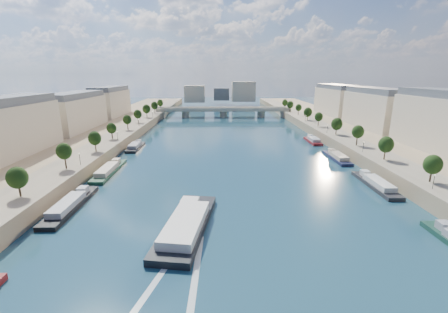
{
  "coord_description": "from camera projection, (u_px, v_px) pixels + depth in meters",
  "views": [
    {
      "loc": [
        -5.7,
        -29.22,
        35.15
      ],
      "look_at": [
        -3.05,
        79.9,
        5.0
      ],
      "focal_mm": 24.0,
      "sensor_mm": 36.0,
      "label": 1
    }
  ],
  "objects": [
    {
      "name": "ground",
      "position": [
        230.0,
        155.0,
        134.01
      ],
      "size": [
        700.0,
        700.0,
        0.0
      ],
      "primitive_type": "plane",
      "color": "#0D2C3B",
      "rests_on": "ground"
    },
    {
      "name": "quay_left",
      "position": [
        67.0,
        151.0,
        131.66
      ],
      "size": [
        44.0,
        520.0,
        5.0
      ],
      "primitive_type": "cube",
      "color": "#9E8460",
      "rests_on": "ground"
    },
    {
      "name": "quay_right",
      "position": [
        389.0,
        149.0,
        135.03
      ],
      "size": [
        44.0,
        520.0,
        5.0
      ],
      "primitive_type": "cube",
      "color": "#9E8460",
      "rests_on": "ground"
    },
    {
      "name": "pave_left",
      "position": [
        100.0,
        145.0,
        131.33
      ],
      "size": [
        14.0,
        520.0,
        0.1
      ],
      "primitive_type": "cube",
      "color": "gray",
      "rests_on": "quay_left"
    },
    {
      "name": "pave_right",
      "position": [
        357.0,
        144.0,
        134.0
      ],
      "size": [
        14.0,
        520.0,
        0.1
      ],
      "primitive_type": "cube",
      "color": "gray",
      "rests_on": "quay_right"
    },
    {
      "name": "trees_left",
      "position": [
        105.0,
        132.0,
        131.86
      ],
      "size": [
        4.8,
        268.8,
        8.26
      ],
      "color": "#382B1E",
      "rests_on": "ground"
    },
    {
      "name": "trees_right",
      "position": [
        344.0,
        128.0,
        142.15
      ],
      "size": [
        4.8,
        268.8,
        8.26
      ],
      "color": "#382B1E",
      "rests_on": "ground"
    },
    {
      "name": "lamps_left",
      "position": [
        101.0,
        144.0,
        121.08
      ],
      "size": [
        0.36,
        200.36,
        4.28
      ],
      "color": "black",
      "rests_on": "ground"
    },
    {
      "name": "lamps_right",
      "position": [
        343.0,
        135.0,
        137.99
      ],
      "size": [
        0.36,
        200.36,
        4.28
      ],
      "color": "black",
      "rests_on": "ground"
    },
    {
      "name": "buildings_left",
      "position": [
        47.0,
        116.0,
        139.21
      ],
      "size": [
        16.0,
        226.0,
        23.2
      ],
      "color": "beige",
      "rests_on": "ground"
    },
    {
      "name": "buildings_right",
      "position": [
        406.0,
        114.0,
        143.19
      ],
      "size": [
        16.0,
        226.0,
        23.2
      ],
      "color": "beige",
      "rests_on": "ground"
    },
    {
      "name": "skyline",
      "position": [
        224.0,
        93.0,
        341.72
      ],
      "size": [
        79.0,
        42.0,
        22.0
      ],
      "color": "beige",
      "rests_on": "ground"
    },
    {
      "name": "bridge",
      "position": [
        223.0,
        111.0,
        252.35
      ],
      "size": [
        112.0,
        12.0,
        8.15
      ],
      "color": "#C1B79E",
      "rests_on": "ground"
    },
    {
      "name": "tour_barge",
      "position": [
        187.0,
        224.0,
        69.89
      ],
      "size": [
        13.46,
        32.23,
        4.24
      ],
      "rotation": [
        0.0,
        0.0,
        -0.15
      ],
      "color": "black",
      "rests_on": "ground"
    },
    {
      "name": "wake",
      "position": [
        178.0,
        274.0,
        54.3
      ],
      "size": [
        11.4,
        26.02,
        0.04
      ],
      "color": "silver",
      "rests_on": "ground"
    },
    {
      "name": "moored_barges_left",
      "position": [
        68.0,
        207.0,
        79.67
      ],
      "size": [
        5.0,
        154.83,
        3.6
      ],
      "color": "#191D37",
      "rests_on": "ground"
    },
    {
      "name": "moored_barges_right",
      "position": [
        357.0,
        171.0,
        109.15
      ],
      "size": [
        5.0,
        120.56,
        3.6
      ],
      "color": "#173B2F",
      "rests_on": "ground"
    }
  ]
}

